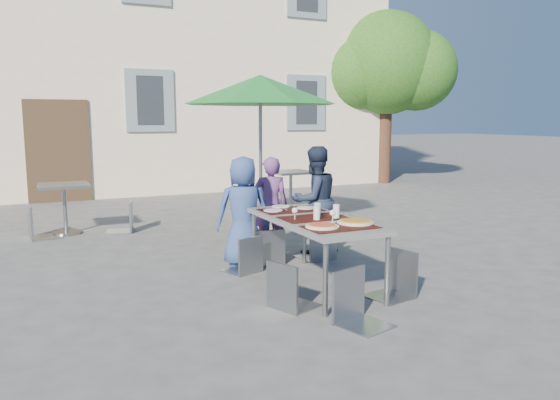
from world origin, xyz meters
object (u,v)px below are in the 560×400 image
patio_umbrella (260,91)px  bg_chair_l_0 (36,201)px  chair_5 (358,265)px  pizza_near_left (322,226)px  chair_0 (246,233)px  child_0 (243,211)px  chair_3 (289,257)px  chair_4 (397,246)px  pizza_near_right (355,222)px  child_2 (315,200)px  chair_2 (319,218)px  chair_1 (268,226)px  bg_chair_r_1 (310,182)px  child_1 (270,206)px  cafe_table_1 (291,183)px  bg_chair_l_1 (247,185)px  dining_table (314,223)px  bg_chair_r_0 (124,198)px  cafe_table_0 (64,199)px

patio_umbrella → bg_chair_l_0: patio_umbrella is taller
chair_5 → pizza_near_left: bearing=90.6°
chair_0 → child_0: bearing=72.8°
chair_3 → chair_4: (1.16, -0.11, 0.01)m
pizza_near_right → chair_5: (-0.40, -0.67, -0.24)m
chair_4 → pizza_near_left: bearing=169.3°
child_2 → chair_3: bearing=46.7°
chair_2 → chair_3: (-1.15, -1.49, -0.04)m
patio_umbrella → child_2: bearing=-83.2°
chair_0 → chair_2: chair_2 is taller
chair_3 → chair_4: 1.16m
chair_1 → bg_chair_r_1: (2.39, 3.42, 0.06)m
child_1 → chair_5: child_1 is taller
chair_2 → cafe_table_1: bearing=69.8°
pizza_near_left → bg_chair_l_0: (-2.48, 4.34, -0.20)m
chair_0 → bg_chair_l_1: bg_chair_l_1 is taller
chair_2 → chair_3: bearing=-127.6°
chair_1 → pizza_near_left: bearing=-93.5°
pizza_near_right → chair_1: chair_1 is taller
dining_table → bg_chair_r_0: size_ratio=1.99×
pizza_near_right → chair_3: 0.83m
pizza_near_right → chair_5: size_ratio=0.40×
chair_0 → bg_chair_r_1: bearing=52.8°
chair_3 → bg_chair_r_0: (-0.83, 4.33, 0.04)m
child_2 → patio_umbrella: 2.09m
pizza_near_left → pizza_near_right: 0.41m
pizza_near_right → bg_chair_r_0: size_ratio=0.40×
chair_1 → chair_3: 1.63m
child_2 → bg_chair_r_1: size_ratio=1.52×
pizza_near_right → bg_chair_r_1: bg_chair_r_1 is taller
cafe_table_1 → chair_4: bearing=-103.9°
chair_5 → patio_umbrella: size_ratio=0.37×
cafe_table_0 → cafe_table_1: (4.10, 0.38, 0.00)m
pizza_near_left → chair_4: bearing=-10.7°
pizza_near_right → bg_chair_r_1: bearing=67.1°
bg_chair_r_1 → chair_4: bearing=-108.4°
child_0 → cafe_table_1: 3.95m
chair_3 → chair_4: bearing=-5.5°
pizza_near_right → cafe_table_1: 5.10m
bg_chair_l_1 → chair_0: bearing=-111.7°
chair_1 → patio_umbrella: patio_umbrella is taller
pizza_near_left → child_1: 1.97m
chair_5 → bg_chair_r_1: 6.10m
bg_chair_l_0 → pizza_near_right: bearing=-56.1°
cafe_table_0 → chair_0: bearing=-61.1°
chair_4 → patio_umbrella: (-0.06, 3.41, 1.69)m
chair_0 → chair_5: size_ratio=0.91×
bg_chair_r_0 → bg_chair_r_1: bearing=10.0°
child_0 → bg_chair_r_0: (-1.00, 2.69, -0.13)m
chair_2 → chair_5: bearing=-110.2°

